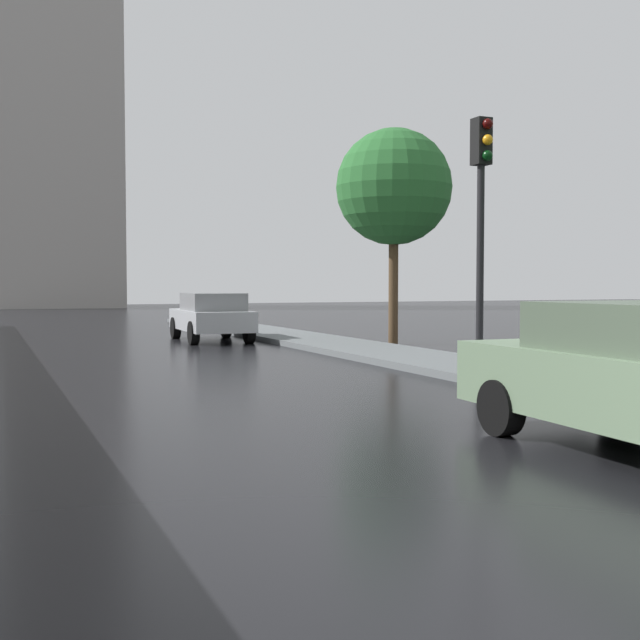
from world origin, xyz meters
TOP-DOWN VIEW (x-y plane):
  - car_silver_mid_road at (2.79, 18.57)m, footprint 1.87×3.93m
  - traffic_light at (4.28, 7.63)m, footprint 0.26×0.39m
  - street_tree_near at (6.90, 15.38)m, footprint 3.08×3.08m
  - distant_tower at (1.80, 54.19)m, footprint 8.83×8.60m

SIDE VIEW (x-z plane):
  - car_silver_mid_road at x=2.79m, z-range 0.04..1.40m
  - traffic_light at x=4.28m, z-range 0.95..5.10m
  - street_tree_near at x=6.90m, z-range 1.31..7.03m
  - distant_tower at x=1.80m, z-range -2.63..35.95m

